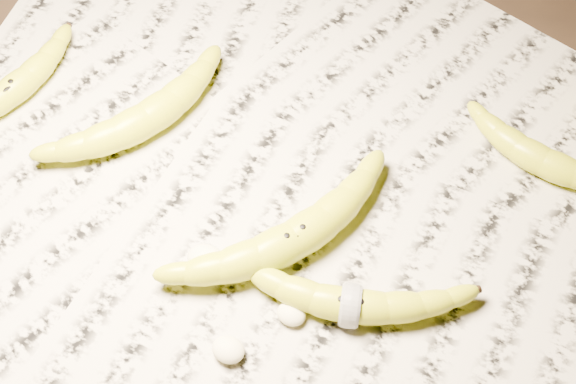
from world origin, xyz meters
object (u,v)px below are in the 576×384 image
at_px(banana_left_a, 6,92).
at_px(banana_center, 293,238).
at_px(banana_upper_a, 545,160).
at_px(banana_left_b, 145,117).
at_px(banana_taped, 350,304).

relative_size(banana_left_a, banana_center, 0.85).
distance_m(banana_center, banana_upper_a, 0.27).
bearing_deg(banana_left_a, banana_left_b, -60.69).
height_order(banana_left_b, banana_taped, banana_left_b).
xyz_separation_m(banana_left_a, banana_left_b, (0.16, 0.04, 0.00)).
bearing_deg(banana_left_a, banana_upper_a, -56.37).
relative_size(banana_left_b, banana_upper_a, 1.20).
bearing_deg(banana_upper_a, banana_left_a, -155.74).
xyz_separation_m(banana_left_a, banana_taped, (0.44, -0.06, -0.00)).
xyz_separation_m(banana_left_b, banana_taped, (0.28, -0.10, -0.00)).
xyz_separation_m(banana_left_a, banana_upper_a, (0.55, 0.18, -0.00)).
xyz_separation_m(banana_left_a, banana_center, (0.36, -0.02, 0.00)).
bearing_deg(banana_taped, banana_center, 136.06).
bearing_deg(banana_taped, banana_left_a, 153.65).
distance_m(banana_left_a, banana_left_b, 0.16).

